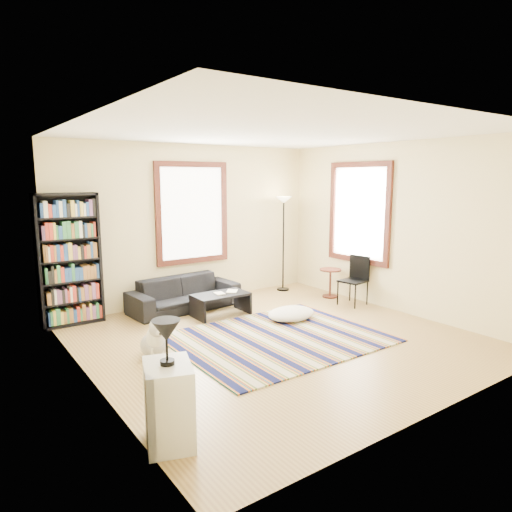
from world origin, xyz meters
TOP-DOWN VIEW (x-y plane):
  - floor at (0.00, 0.00)m, footprint 5.00×5.00m
  - ceiling at (0.00, 0.00)m, footprint 5.00×5.00m
  - wall_back at (0.00, 2.55)m, footprint 5.00×0.10m
  - wall_front at (0.00, -2.55)m, footprint 5.00×0.10m
  - wall_left at (-2.55, 0.00)m, footprint 0.10×5.00m
  - wall_right at (2.55, 0.00)m, footprint 0.10×5.00m
  - window_back at (0.00, 2.47)m, footprint 1.20×0.06m
  - window_right at (2.47, 0.80)m, footprint 0.06×1.20m
  - rug at (0.01, -0.02)m, footprint 2.78×2.22m
  - sofa at (-0.40, 2.05)m, footprint 0.89×1.93m
  - bookshelf at (-2.16, 2.32)m, footprint 0.90×0.30m
  - coffee_table at (-0.07, 1.40)m, footprint 0.95×0.61m
  - book_a at (-0.17, 1.40)m, footprint 0.17×0.21m
  - book_b at (0.08, 1.45)m, footprint 0.28×0.28m
  - floor_cushion at (0.71, 0.55)m, footprint 0.90×0.74m
  - floor_lamp at (1.82, 2.15)m, footprint 0.35×0.35m
  - side_table at (2.20, 1.20)m, footprint 0.48×0.48m
  - folding_chair at (2.15, 0.59)m, footprint 0.48×0.46m
  - white_cabinet at (-2.30, -1.50)m, footprint 0.52×0.59m
  - table_lamp at (-2.30, -1.50)m, footprint 0.27×0.27m
  - dog at (-1.66, 0.36)m, footprint 0.41×0.53m

SIDE VIEW (x-z plane):
  - floor at x=0.00m, z-range -0.10..0.00m
  - rug at x=0.01m, z-range 0.00..0.02m
  - floor_cushion at x=0.71m, z-range 0.00..0.20m
  - coffee_table at x=-0.07m, z-range 0.00..0.36m
  - dog at x=-1.66m, z-range 0.00..0.50m
  - side_table at x=2.20m, z-range 0.00..0.54m
  - sofa at x=-0.40m, z-range 0.00..0.55m
  - white_cabinet at x=-2.30m, z-range 0.00..0.70m
  - book_b at x=0.08m, z-range 0.36..0.38m
  - book_a at x=-0.17m, z-range 0.36..0.38m
  - folding_chair at x=2.15m, z-range 0.00..0.86m
  - table_lamp at x=-2.30m, z-range 0.70..1.08m
  - floor_lamp at x=1.82m, z-range 0.00..1.86m
  - bookshelf at x=-2.16m, z-range 0.00..2.00m
  - wall_back at x=0.00m, z-range 0.00..2.80m
  - wall_front at x=0.00m, z-range 0.00..2.80m
  - wall_left at x=-2.55m, z-range 0.00..2.80m
  - wall_right at x=2.55m, z-range 0.00..2.80m
  - window_back at x=0.00m, z-range 0.80..2.40m
  - window_right at x=2.47m, z-range 0.80..2.40m
  - ceiling at x=0.00m, z-range 2.80..2.90m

